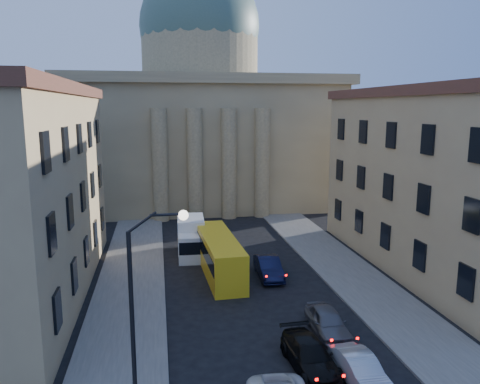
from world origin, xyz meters
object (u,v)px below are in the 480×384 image
Objects in this scene: street_lamp at (144,292)px; car_right_near at (360,370)px; city_bus at (219,254)px; box_truck at (191,238)px.

street_lamp is 11.00m from car_right_near.
car_right_near is at bearing -1.34° from street_lamp.
car_right_near is 17.03m from city_bus.
car_right_near is 0.72× the size of box_truck.
street_lamp is at bearing -110.78° from city_bus.
box_truck reaches higher than car_right_near.
box_truck is at bearing 107.46° from city_bus.
car_right_near is 0.40× the size of city_bus.
street_lamp is 21.85m from box_truck.
street_lamp reaches higher than car_right_near.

